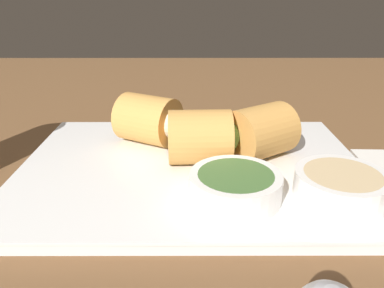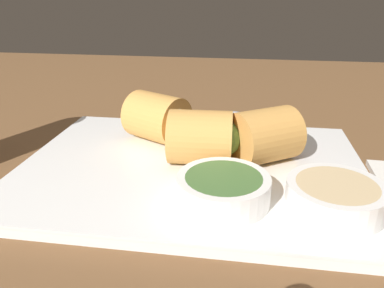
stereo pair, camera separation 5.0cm
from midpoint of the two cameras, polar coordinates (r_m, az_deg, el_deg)
table_surface at (r=36.31cm, az=-1.11°, el=-8.19°), size 180.00×140.00×2.00cm
serving_plate at (r=37.38cm, az=-3.84°, el=-4.18°), size 33.66×24.78×1.50cm
roll_front_left at (r=38.15cm, az=7.21°, el=1.87°), size 8.01×7.82×5.35cm
roll_front_right at (r=41.60cm, az=-9.63°, el=3.53°), size 7.88×7.59×5.35cm
roll_back_left at (r=36.38cm, az=-2.05°, el=0.98°), size 7.10×5.58×5.35cm
dipping_bowl_near at (r=30.61cm, az=1.98°, el=-6.50°), size 7.59×7.59×2.26cm
dipping_bowl_far at (r=32.22cm, az=17.73°, el=-6.09°), size 7.59×7.59×2.26cm
spoon at (r=53.61cm, az=-0.73°, el=4.25°), size 16.24×4.66×1.31cm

